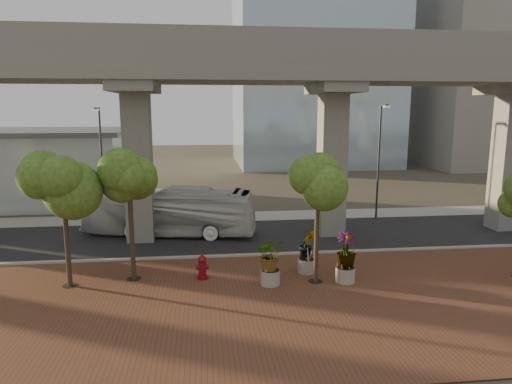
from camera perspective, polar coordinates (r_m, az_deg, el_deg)
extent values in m
plane|color=#3C382C|center=(27.31, -1.94, -6.80)|extent=(160.00, 160.00, 0.00)
cube|color=brown|center=(19.82, 0.00, -13.48)|extent=(70.00, 13.00, 0.06)
cube|color=black|center=(29.22, -2.27, -5.62)|extent=(90.00, 8.00, 0.04)
cube|color=#A19F96|center=(25.39, -1.57, -7.95)|extent=(70.00, 0.25, 0.16)
cube|color=#A19F96|center=(34.52, -2.96, -3.12)|extent=(90.00, 3.00, 0.06)
cube|color=gray|center=(26.62, -2.16, 15.62)|extent=(72.00, 2.40, 1.80)
cube|color=gray|center=(29.80, -2.66, 15.04)|extent=(72.00, 2.40, 1.80)
cube|color=gray|center=(25.71, -1.98, 18.96)|extent=(72.00, 0.12, 1.00)
cube|color=gray|center=(31.04, -2.83, 17.45)|extent=(72.00, 0.12, 1.00)
cube|color=gray|center=(73.96, 26.90, 12.27)|extent=(18.00, 16.00, 24.00)
imported|color=silver|center=(29.80, -10.77, -2.49)|extent=(11.25, 4.79, 3.05)
cylinder|color=maroon|center=(22.30, -6.69, -10.54)|extent=(0.54, 0.54, 0.12)
cylinder|color=maroon|center=(22.15, -6.71, -9.48)|extent=(0.36, 0.36, 0.87)
sphere|color=maroon|center=(22.01, -6.74, -8.42)|extent=(0.42, 0.42, 0.42)
cylinder|color=maroon|center=(21.95, -6.75, -7.94)|extent=(0.12, 0.12, 0.15)
cylinder|color=maroon|center=(22.12, -6.72, -9.30)|extent=(0.60, 0.24, 0.24)
cylinder|color=#9A948B|center=(21.35, 1.79, -10.60)|extent=(0.90, 0.90, 0.70)
imported|color=#2C5316|center=(20.99, 1.81, -7.80)|extent=(1.99, 1.99, 1.49)
cylinder|color=#A09E91|center=(22.05, 11.08, -10.09)|extent=(0.91, 0.91, 0.71)
imported|color=#2C5316|center=(21.67, 11.19, -7.15)|extent=(2.22, 2.22, 1.66)
cylinder|color=#ACA49B|center=(22.99, 6.37, -9.12)|extent=(0.89, 0.89, 0.69)
imported|color=#2C5316|center=(22.66, 6.42, -6.52)|extent=(1.98, 1.98, 1.49)
cylinder|color=#433426|center=(22.46, -22.46, -6.98)|extent=(0.22, 0.22, 3.19)
cylinder|color=black|center=(22.96, -22.19, -10.78)|extent=(0.70, 0.70, 0.01)
cylinder|color=#433426|center=(22.28, -15.23, -5.86)|extent=(0.22, 0.22, 3.81)
cylinder|color=black|center=(22.87, -15.00, -10.43)|extent=(0.70, 0.70, 0.01)
cylinder|color=#433426|center=(21.37, 7.56, -6.23)|extent=(0.22, 0.22, 3.83)
cylinder|color=black|center=(21.99, 7.45, -11.01)|extent=(0.70, 0.70, 0.01)
cylinder|color=#303035|center=(32.87, -18.66, 2.82)|extent=(0.14, 0.14, 8.04)
cube|color=#303035|center=(32.14, -19.26, 9.82)|extent=(0.15, 1.01, 0.15)
cube|color=silver|center=(31.65, -19.44, 9.63)|extent=(0.40, 0.20, 0.12)
cylinder|color=#29292E|center=(34.33, 15.06, 3.49)|extent=(0.14, 0.14, 8.27)
cube|color=#29292E|center=(33.64, 15.72, 10.40)|extent=(0.16, 1.03, 0.16)
cube|color=silver|center=(33.16, 16.05, 10.21)|extent=(0.41, 0.21, 0.12)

